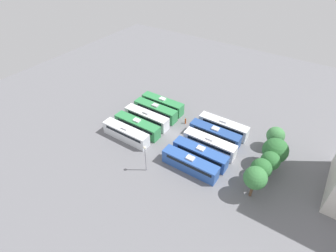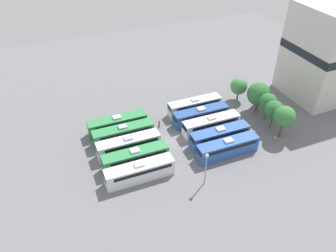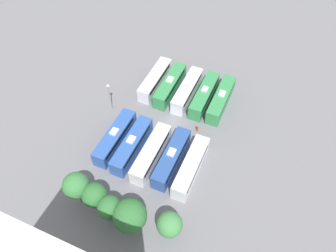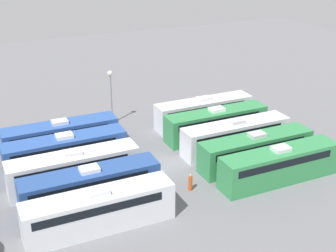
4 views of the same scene
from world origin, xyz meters
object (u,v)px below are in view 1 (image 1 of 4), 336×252
at_px(bus_2, 147,118).
at_px(bus_7, 210,144).
at_px(tree_4, 255,178).
at_px(bus_5, 223,126).
at_px(bus_4, 126,133).
at_px(tree_0, 276,136).
at_px(bus_8, 200,154).
at_px(bus_0, 163,104).
at_px(bus_6, 215,134).
at_px(light_pole, 145,154).
at_px(bus_1, 156,110).
at_px(bus_9, 190,164).
at_px(tree_2, 270,161).
at_px(worker_person, 185,121).
at_px(tree_3, 261,169).
at_px(bus_3, 137,126).
at_px(tree_1, 275,151).

xyz_separation_m(bus_2, bus_7, (0.04, 17.12, 0.00)).
bearing_deg(tree_4, bus_5, -139.75).
relative_size(bus_4, tree_0, 2.16).
height_order(bus_8, tree_4, tree_4).
xyz_separation_m(bus_0, bus_6, (3.56, 16.81, 0.00)).
xyz_separation_m(bus_8, light_pole, (8.54, -7.60, 2.81)).
xyz_separation_m(light_pole, tree_0, (-20.71, 19.10, -0.98)).
xyz_separation_m(bus_4, bus_8, (-3.45, 17.22, 0.00)).
distance_m(bus_1, light_pole, 18.84).
distance_m(bus_0, light_pole, 21.95).
xyz_separation_m(bus_2, bus_5, (-7.27, 17.01, 0.00)).
xyz_separation_m(bus_1, light_pole, (16.13, 9.32, 2.81)).
distance_m(bus_6, bus_9, 11.05).
relative_size(bus_9, light_pole, 1.82).
relative_size(bus_5, tree_2, 1.95).
height_order(bus_9, tree_2, tree_2).
xyz_separation_m(worker_person, tree_4, (12.00, 20.96, 4.07)).
distance_m(bus_2, tree_3, 29.36).
relative_size(tree_0, tree_4, 0.79).
distance_m(bus_4, bus_7, 18.89).
bearing_deg(bus_8, bus_3, -90.43).
bearing_deg(bus_0, tree_0, 92.26).
relative_size(light_pole, tree_0, 1.19).
height_order(bus_2, bus_8, same).
bearing_deg(tree_4, tree_0, -178.15).
relative_size(bus_7, bus_8, 1.00).
relative_size(tree_2, tree_4, 0.88).
distance_m(bus_3, bus_5, 20.19).
height_order(bus_2, light_pole, light_pole).
bearing_deg(tree_1, light_pole, -53.52).
relative_size(bus_5, tree_4, 1.71).
height_order(bus_3, tree_1, tree_1).
xyz_separation_m(bus_2, worker_person, (-5.20, 7.96, -0.96)).
xyz_separation_m(bus_1, bus_2, (3.68, -0.01, 0.00)).
relative_size(bus_5, bus_7, 1.00).
xyz_separation_m(bus_3, bus_6, (-7.35, 16.51, 0.00)).
relative_size(light_pole, tree_1, 0.95).
bearing_deg(tree_1, bus_0, -98.46).
distance_m(tree_1, tree_3, 6.35).
bearing_deg(bus_7, tree_1, 102.07).
xyz_separation_m(bus_6, tree_3, (7.20, 12.39, 2.64)).
height_order(bus_9, tree_1, tree_1).
relative_size(bus_8, tree_1, 1.74).
height_order(bus_4, bus_7, same).
bearing_deg(bus_3, tree_0, 113.03).
xyz_separation_m(light_pole, tree_3, (-8.81, 19.68, -0.17)).
bearing_deg(bus_1, light_pole, 30.02).
distance_m(bus_3, bus_6, 18.07).
height_order(bus_9, worker_person, bus_9).
relative_size(bus_2, bus_4, 1.00).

